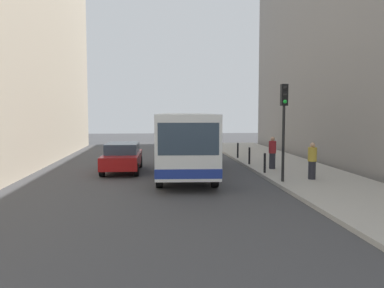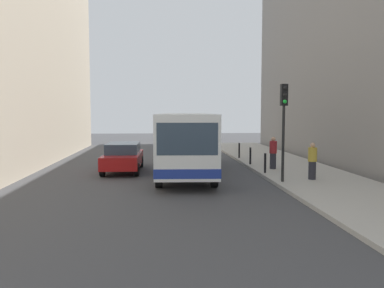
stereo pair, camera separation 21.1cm
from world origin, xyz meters
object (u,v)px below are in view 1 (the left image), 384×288
object	(u,v)px
car_beside_bus	(122,157)
traffic_light	(284,114)
bollard_mid	(249,156)
pedestrian_near_signal	(312,161)
pedestrian_mid_sidewalk	(272,153)
bollard_near	(265,163)
bollard_far	(238,150)
bus	(185,139)

from	to	relation	value
car_beside_bus	traffic_light	size ratio (longest dim) A/B	1.08
traffic_light	bollard_mid	bearing A→B (deg)	91.02
pedestrian_near_signal	pedestrian_mid_sidewalk	bearing A→B (deg)	-176.08
traffic_light	pedestrian_mid_sidewalk	size ratio (longest dim) A/B	2.46
bollard_mid	bollard_near	bearing A→B (deg)	-90.00
pedestrian_mid_sidewalk	bollard_far	bearing A→B (deg)	31.81
pedestrian_near_signal	pedestrian_mid_sidewalk	world-z (taller)	pedestrian_mid_sidewalk
bus	bollard_near	size ratio (longest dim) A/B	11.71
bus	pedestrian_near_signal	size ratio (longest dim) A/B	6.90
bollard_far	pedestrian_mid_sidewalk	distance (m)	5.11
car_beside_bus	traffic_light	distance (m)	8.65
pedestrian_near_signal	pedestrian_mid_sidewalk	xyz separation A→B (m)	(-0.80, 3.30, 0.03)
bollard_near	pedestrian_near_signal	distance (m)	2.55
bollard_near	bollard_mid	distance (m)	3.17
bollard_near	bollard_far	world-z (taller)	same
traffic_light	bollard_far	distance (m)	9.11
car_beside_bus	bollard_mid	world-z (taller)	car_beside_bus
pedestrian_near_signal	bollard_near	bearing A→B (deg)	-151.63
bollard_mid	pedestrian_near_signal	distance (m)	5.40
bollard_far	bollard_mid	bearing A→B (deg)	-90.00
car_beside_bus	traffic_light	world-z (taller)	traffic_light
car_beside_bus	bollard_near	xyz separation A→B (m)	(6.98, -1.99, -0.16)
traffic_light	pedestrian_near_signal	xyz separation A→B (m)	(1.46, 0.46, -2.06)
bus	bollard_mid	distance (m)	4.34
bollard_far	bus	bearing A→B (deg)	-127.38
bollard_near	bollard_far	xyz separation A→B (m)	(0.00, 6.34, 0.00)
car_beside_bus	bollard_far	xyz separation A→B (m)	(6.98, 4.35, -0.16)
traffic_light	bollard_near	distance (m)	3.42
bollard_mid	bollard_far	distance (m)	3.17
bollard_mid	pedestrian_near_signal	xyz separation A→B (m)	(1.56, -5.16, 0.33)
bollard_mid	pedestrian_mid_sidewalk	size ratio (longest dim) A/B	0.57
car_beside_bus	pedestrian_mid_sidewalk	bearing A→B (deg)	176.16
traffic_light	pedestrian_near_signal	bearing A→B (deg)	17.33
bus	bollard_far	bearing A→B (deg)	-124.63
traffic_light	pedestrian_mid_sidewalk	distance (m)	4.31
bus	pedestrian_mid_sidewalk	size ratio (longest dim) A/B	6.68
pedestrian_near_signal	car_beside_bus	bearing A→B (deg)	-124.68
traffic_light	bollard_far	bearing A→B (deg)	90.65
bollard_far	pedestrian_mid_sidewalk	world-z (taller)	pedestrian_mid_sidewalk
bus	pedestrian_mid_sidewalk	distance (m)	4.62
pedestrian_near_signal	traffic_light	bearing A→B (deg)	-82.32
car_beside_bus	bollard_mid	xyz separation A→B (m)	(6.98, 1.18, -0.16)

